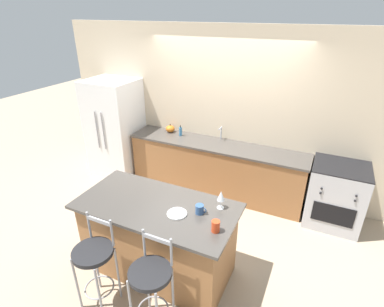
% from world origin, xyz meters
% --- Properties ---
extents(ground_plane, '(18.00, 18.00, 0.00)m').
position_xyz_m(ground_plane, '(0.00, 0.00, 0.00)').
color(ground_plane, tan).
extents(wall_back, '(6.00, 0.07, 2.70)m').
position_xyz_m(wall_back, '(0.00, 0.65, 1.35)').
color(wall_back, beige).
rests_on(wall_back, ground_plane).
extents(back_counter, '(2.97, 0.63, 0.90)m').
position_xyz_m(back_counter, '(0.00, 0.35, 0.45)').
color(back_counter, '#936038').
rests_on(back_counter, ground_plane).
extents(sink_faucet, '(0.02, 0.13, 0.22)m').
position_xyz_m(sink_faucet, '(0.00, 0.54, 1.04)').
color(sink_faucet, '#ADAFB5').
rests_on(sink_faucet, back_counter).
extents(kitchen_island, '(1.79, 0.90, 0.94)m').
position_xyz_m(kitchen_island, '(0.03, -1.57, 0.47)').
color(kitchen_island, '#936038').
rests_on(kitchen_island, ground_plane).
extents(refrigerator, '(0.87, 0.80, 1.77)m').
position_xyz_m(refrigerator, '(-1.96, 0.24, 0.89)').
color(refrigerator, white).
rests_on(refrigerator, ground_plane).
extents(oven_range, '(0.75, 0.70, 0.94)m').
position_xyz_m(oven_range, '(1.88, 0.29, 0.47)').
color(oven_range, '#B7B7BC').
rests_on(oven_range, ground_plane).
extents(bar_stool_near, '(0.41, 0.41, 1.06)m').
position_xyz_m(bar_stool_near, '(-0.30, -2.25, 0.60)').
color(bar_stool_near, '#99999E').
rests_on(bar_stool_near, ground_plane).
extents(bar_stool_far, '(0.41, 0.41, 1.06)m').
position_xyz_m(bar_stool_far, '(0.36, -2.23, 0.60)').
color(bar_stool_far, '#99999E').
rests_on(bar_stool_far, ground_plane).
extents(dinner_plate, '(0.21, 0.21, 0.02)m').
position_xyz_m(dinner_plate, '(0.31, -1.62, 0.95)').
color(dinner_plate, white).
rests_on(dinner_plate, kitchen_island).
extents(wine_glass, '(0.08, 0.08, 0.21)m').
position_xyz_m(wine_glass, '(0.69, -1.33, 1.09)').
color(wine_glass, white).
rests_on(wine_glass, kitchen_island).
extents(coffee_mug, '(0.12, 0.09, 0.10)m').
position_xyz_m(coffee_mug, '(0.53, -1.51, 0.99)').
color(coffee_mug, '#335689').
rests_on(coffee_mug, kitchen_island).
extents(tumbler_cup, '(0.08, 0.08, 0.12)m').
position_xyz_m(tumbler_cup, '(0.78, -1.70, 1.00)').
color(tumbler_cup, red).
rests_on(tumbler_cup, kitchen_island).
extents(pumpkin_decoration, '(0.16, 0.16, 0.15)m').
position_xyz_m(pumpkin_decoration, '(-0.93, 0.47, 0.96)').
color(pumpkin_decoration, orange).
rests_on(pumpkin_decoration, back_counter).
extents(soap_bottle, '(0.05, 0.05, 0.18)m').
position_xyz_m(soap_bottle, '(-0.69, 0.40, 0.97)').
color(soap_bottle, teal).
rests_on(soap_bottle, back_counter).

